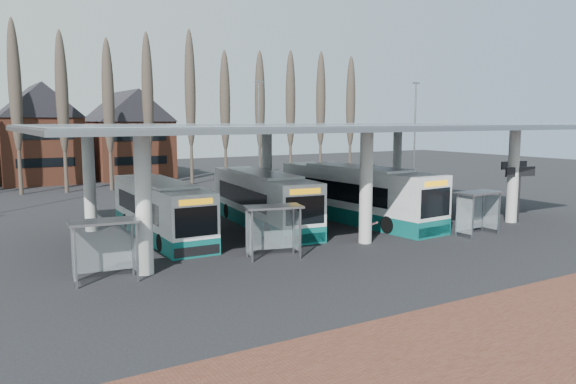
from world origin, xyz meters
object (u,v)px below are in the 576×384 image
shelter_0 (104,237)px  shelter_1 (273,220)px  bus_2 (356,195)px  bus_1 (263,200)px  shelter_2 (477,204)px  bus_0 (160,210)px

shelter_0 → shelter_1: shelter_0 is taller
bus_2 → shelter_0: bearing=-166.1°
bus_1 → shelter_1: size_ratio=4.14×
bus_1 → shelter_1: (-3.48, -7.49, 0.26)m
shelter_2 → bus_0: bearing=146.3°
shelter_1 → shelter_2: shelter_2 is taller
bus_1 → shelter_0: size_ratio=4.28×
bus_0 → bus_1: 6.56m
shelter_0 → shelter_2: size_ratio=1.02×
bus_1 → bus_2: size_ratio=0.94×
shelter_1 → shelter_0: bearing=-166.3°
bus_0 → bus_1: (6.56, -0.06, 0.08)m
shelter_2 → bus_2: bearing=108.8°
bus_0 → shelter_0: bearing=-121.5°
bus_1 → bus_2: 6.28m
shelter_0 → bus_0: bearing=63.2°
bus_1 → bus_2: bus_2 is taller
bus_0 → bus_1: bearing=0.6°
bus_2 → bus_0: bearing=167.6°
bus_1 → bus_2: (6.04, -1.71, 0.11)m
bus_1 → bus_2: bearing=-9.1°
bus_2 → shelter_0: size_ratio=4.56×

